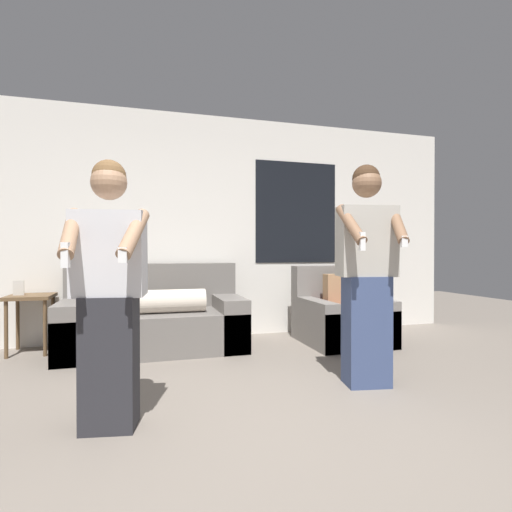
{
  "coord_description": "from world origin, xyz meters",
  "views": [
    {
      "loc": [
        -0.59,
        -1.77,
        1.04
      ],
      "look_at": [
        0.16,
        0.84,
        1.01
      ],
      "focal_mm": 28.0,
      "sensor_mm": 36.0,
      "label": 1
    }
  ],
  "objects_px": {
    "couch": "(155,320)",
    "person_left": "(109,293)",
    "side_table": "(30,305)",
    "armchair": "(340,317)",
    "person_right": "(367,273)"
  },
  "relations": [
    {
      "from": "side_table",
      "to": "person_left",
      "type": "distance_m",
      "value": 2.3
    },
    {
      "from": "couch",
      "to": "person_right",
      "type": "xyz_separation_m",
      "value": [
        1.55,
        -1.64,
        0.56
      ]
    },
    {
      "from": "couch",
      "to": "person_left",
      "type": "xyz_separation_m",
      "value": [
        -0.32,
        -1.89,
        0.49
      ]
    },
    {
      "from": "couch",
      "to": "side_table",
      "type": "relative_size",
      "value": 2.48
    },
    {
      "from": "couch",
      "to": "side_table",
      "type": "distance_m",
      "value": 1.26
    },
    {
      "from": "armchair",
      "to": "side_table",
      "type": "xyz_separation_m",
      "value": [
        -3.3,
        0.44,
        0.2
      ]
    },
    {
      "from": "armchair",
      "to": "person_right",
      "type": "distance_m",
      "value": 1.6
    },
    {
      "from": "armchair",
      "to": "person_right",
      "type": "bearing_deg",
      "value": -110.41
    },
    {
      "from": "couch",
      "to": "person_right",
      "type": "bearing_deg",
      "value": -46.64
    },
    {
      "from": "side_table",
      "to": "person_left",
      "type": "xyz_separation_m",
      "value": [
        0.91,
        -2.09,
        0.3
      ]
    },
    {
      "from": "person_left",
      "to": "person_right",
      "type": "xyz_separation_m",
      "value": [
        1.86,
        0.26,
        0.08
      ]
    },
    {
      "from": "side_table",
      "to": "person_left",
      "type": "relative_size",
      "value": 0.47
    },
    {
      "from": "person_left",
      "to": "armchair",
      "type": "bearing_deg",
      "value": 34.75
    },
    {
      "from": "armchair",
      "to": "person_right",
      "type": "xyz_separation_m",
      "value": [
        -0.52,
        -1.4,
        0.58
      ]
    },
    {
      "from": "couch",
      "to": "person_left",
      "type": "bearing_deg",
      "value": -99.56
    }
  ]
}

